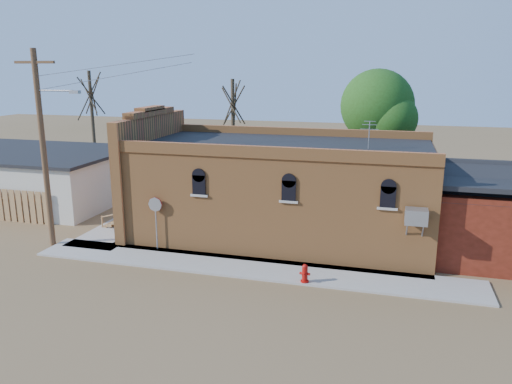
% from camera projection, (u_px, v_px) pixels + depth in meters
% --- Properties ---
extents(ground, '(120.00, 120.00, 0.00)m').
position_uv_depth(ground, '(206.00, 273.00, 20.43)').
color(ground, brown).
rests_on(ground, ground).
extents(sidewalk_south, '(19.00, 2.20, 0.08)m').
position_uv_depth(sidewalk_south, '(247.00, 267.00, 20.88)').
color(sidewalk_south, '#9E9991').
rests_on(sidewalk_south, ground).
extents(sidewalk_west, '(2.60, 10.00, 0.08)m').
position_uv_depth(sidewalk_west, '(138.00, 219.00, 27.66)').
color(sidewalk_west, '#9E9991').
rests_on(sidewalk_west, ground).
extents(brick_bar, '(16.40, 7.97, 6.30)m').
position_uv_depth(brick_bar, '(276.00, 189.00, 24.58)').
color(brick_bar, '#C2773B').
rests_on(brick_bar, ground).
extents(red_shed, '(5.40, 6.40, 4.30)m').
position_uv_depth(red_shed, '(493.00, 205.00, 22.07)').
color(red_shed, '#4F190D').
rests_on(red_shed, ground).
extents(wood_fence, '(5.20, 0.10, 1.80)m').
position_uv_depth(wood_fence, '(10.00, 206.00, 27.06)').
color(wood_fence, '#966243').
rests_on(wood_fence, ground).
extents(utility_pole, '(3.12, 0.26, 9.00)m').
position_uv_depth(utility_pole, '(44.00, 145.00, 22.50)').
color(utility_pole, '#492F1D').
rests_on(utility_pole, ground).
extents(tree_bare_near, '(2.80, 2.80, 7.65)m').
position_uv_depth(tree_bare_near, '(233.00, 103.00, 31.93)').
color(tree_bare_near, brown).
rests_on(tree_bare_near, ground).
extents(tree_bare_far, '(2.80, 2.80, 8.16)m').
position_uv_depth(tree_bare_far, '(91.00, 94.00, 35.60)').
color(tree_bare_far, brown).
rests_on(tree_bare_far, ground).
extents(tree_leafy, '(4.40, 4.40, 8.15)m').
position_uv_depth(tree_leafy, '(377.00, 106.00, 30.09)').
color(tree_leafy, brown).
rests_on(tree_leafy, ground).
extents(fire_hydrant, '(0.43, 0.41, 0.73)m').
position_uv_depth(fire_hydrant, '(305.00, 273.00, 19.27)').
color(fire_hydrant, '#A00C09').
rests_on(fire_hydrant, sidewalk_south).
extents(stop_sign, '(0.67, 0.09, 2.46)m').
position_uv_depth(stop_sign, '(155.00, 209.00, 22.43)').
color(stop_sign, '#97979C').
rests_on(stop_sign, sidewalk_south).
extents(trash_barrel, '(0.71, 0.71, 0.83)m').
position_uv_depth(trash_barrel, '(143.00, 219.00, 26.10)').
color(trash_barrel, navy).
rests_on(trash_barrel, sidewalk_west).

